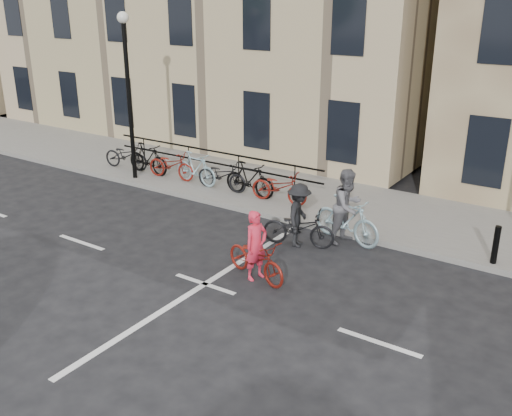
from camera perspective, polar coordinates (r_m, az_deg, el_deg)
The scene contains 10 objects.
ground at distance 12.51m, azimuth -5.12°, elevation -7.60°, with size 120.00×120.00×0.00m, color black.
sidewalk at distance 19.14m, azimuth -3.27°, elevation 2.80°, with size 46.00×4.00×0.15m, color slate.
building_west at distance 26.85m, azimuth -3.04°, elevation 18.89°, with size 20.00×10.00×10.00m, color tan.
building_far at distance 39.45m, azimuth -24.21°, elevation 16.99°, with size 12.00×10.00×9.00m, color tan.
lamp_post at distance 18.87m, azimuth -12.74°, elevation 12.72°, with size 0.36×0.36×5.28m.
bollard_east at distance 13.96m, azimuth 22.85°, elevation -3.41°, with size 0.14×0.14×0.90m, color black.
parked_bikes at distance 18.46m, azimuth -5.97°, elevation 3.90°, with size 8.30×1.23×1.05m.
cyclist_pink at distance 12.49m, azimuth 0.01°, elevation -4.76°, with size 1.87×1.06×1.57m.
cyclist_grey at distance 14.42m, azimuth 9.11°, elevation -0.50°, with size 2.05×1.06×1.91m.
cyclist_dark at distance 14.10m, azimuth 4.29°, elevation -1.39°, with size 1.92×1.17×1.61m.
Camera 1 is at (7.04, -8.52, 5.86)m, focal length 40.00 mm.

